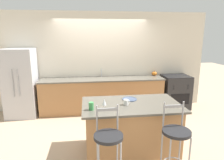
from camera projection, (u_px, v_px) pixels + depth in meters
ground_plane at (104, 116)px, 5.26m from camera, size 18.00×18.00×0.00m
wall_back at (101, 61)px, 5.63m from camera, size 6.00×0.07×2.70m
back_counter at (102, 95)px, 5.52m from camera, size 3.34×0.68×0.93m
sink_faucet at (102, 72)px, 5.58m from camera, size 0.02×0.13×0.22m
kitchen_island at (131, 127)px, 3.60m from camera, size 1.71×1.01×0.91m
refrigerator at (21, 83)px, 5.12m from camera, size 0.75×0.74×1.75m
oven_range at (175, 92)px, 5.76m from camera, size 0.74×0.66×0.95m
bar_stool_near at (108, 144)px, 2.75m from camera, size 0.41×0.41×1.14m
bar_stool_far at (176, 139)px, 2.88m from camera, size 0.41×0.41×1.14m
dinner_plate at (129, 99)px, 3.72m from camera, size 0.27×0.27×0.02m
wine_glass at (104, 102)px, 3.16m from camera, size 0.07×0.07×0.19m
coffee_mug at (126, 102)px, 3.43m from camera, size 0.12×0.08×0.09m
tumbler_cup at (91, 106)px, 3.19m from camera, size 0.08×0.08×0.13m
pumpkin_decoration at (154, 74)px, 5.78m from camera, size 0.15×0.15×0.14m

